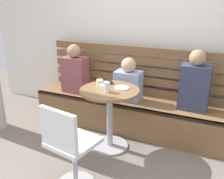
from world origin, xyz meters
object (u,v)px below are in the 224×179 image
(person_adult, at_px, (195,83))
(cup_espresso_small, at_px, (102,87))
(white_chair, at_px, (69,146))
(person_child_left, at_px, (128,82))
(cafe_table, at_px, (110,107))
(cup_water_clear, at_px, (107,87))
(phone_on_table, at_px, (110,82))
(person_child_middle, at_px, (75,71))
(booth_bench, at_px, (131,114))
(plate_small, at_px, (122,88))
(cup_glass_short, at_px, (100,83))

(person_adult, height_order, cup_espresso_small, person_adult)
(white_chair, relative_size, person_child_left, 1.51)
(person_adult, xyz_separation_m, cup_espresso_small, (-0.93, -0.57, 0.00))
(cafe_table, bearing_deg, cup_espresso_small, -158.17)
(white_chair, height_order, cup_water_clear, same)
(person_adult, xyz_separation_m, phone_on_table, (-0.95, -0.33, -0.02))
(cup_espresso_small, bearing_deg, cafe_table, 21.83)
(white_chair, distance_m, cup_water_clear, 0.80)
(person_child_middle, bearing_deg, cup_water_clear, -36.48)
(person_child_left, height_order, cup_water_clear, person_child_left)
(booth_bench, xyz_separation_m, plate_small, (0.03, -0.43, 0.52))
(person_adult, distance_m, cup_water_clear, 1.05)
(booth_bench, bearing_deg, phone_on_table, -119.98)
(cafe_table, bearing_deg, person_adult, 32.32)
(person_child_middle, distance_m, plate_small, 0.96)
(cup_water_clear, bearing_deg, white_chair, -92.74)
(cup_water_clear, height_order, plate_small, cup_water_clear)
(cafe_table, height_order, person_child_left, person_child_left)
(person_adult, distance_m, person_child_middle, 1.62)
(plate_small, bearing_deg, booth_bench, 94.38)
(person_adult, height_order, cup_glass_short, person_adult)
(plate_small, bearing_deg, phone_on_table, 149.49)
(white_chair, bearing_deg, cup_glass_short, 98.09)
(cafe_table, relative_size, person_adult, 1.02)
(white_chair, xyz_separation_m, plate_small, (0.14, 0.90, 0.28))
(cafe_table, height_order, white_chair, white_chair)
(cafe_table, distance_m, cup_espresso_small, 0.26)
(cup_glass_short, height_order, phone_on_table, cup_glass_short)
(person_child_middle, distance_m, phone_on_table, 0.72)
(person_child_left, relative_size, cup_water_clear, 5.12)
(cup_water_clear, bearing_deg, cup_glass_short, 138.69)
(person_adult, bearing_deg, cup_glass_short, -154.09)
(person_adult, xyz_separation_m, cup_water_clear, (-0.85, -0.63, 0.03))
(person_child_left, bearing_deg, cup_espresso_small, -101.64)
(cafe_table, bearing_deg, cup_glass_short, 160.62)
(cup_glass_short, height_order, cup_water_clear, cup_water_clear)
(person_child_middle, relative_size, phone_on_table, 4.83)
(booth_bench, distance_m, phone_on_table, 0.63)
(cup_espresso_small, relative_size, cup_water_clear, 0.51)
(cup_glass_short, distance_m, cup_water_clear, 0.21)
(white_chair, xyz_separation_m, person_adult, (0.88, 1.35, 0.30))
(cafe_table, bearing_deg, phone_on_table, 114.06)
(person_child_left, distance_m, plate_small, 0.42)
(cup_water_clear, distance_m, plate_small, 0.21)
(person_adult, distance_m, cup_espresso_small, 1.09)
(person_child_left, distance_m, phone_on_table, 0.32)
(booth_bench, distance_m, person_child_middle, 0.99)
(plate_small, relative_size, phone_on_table, 1.21)
(booth_bench, height_order, person_adult, person_adult)
(person_adult, bearing_deg, phone_on_table, -161.04)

